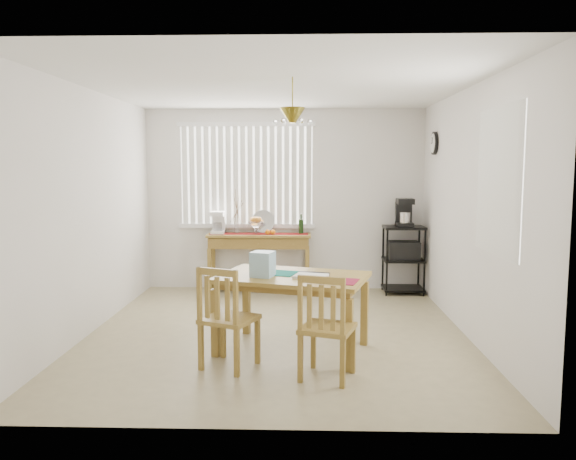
{
  "coord_description": "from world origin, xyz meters",
  "views": [
    {
      "loc": [
        0.29,
        -5.87,
        1.78
      ],
      "look_at": [
        0.1,
        0.55,
        1.05
      ],
      "focal_mm": 35.0,
      "sensor_mm": 36.0,
      "label": 1
    }
  ],
  "objects_px": {
    "wire_cart": "(403,253)",
    "chair_right": "(326,328)",
    "dining_table": "(292,284)",
    "chair_left": "(227,318)",
    "cart_items": "(404,213)",
    "sideboard": "(260,248)"
  },
  "relations": [
    {
      "from": "wire_cart",
      "to": "cart_items",
      "type": "distance_m",
      "value": 0.56
    },
    {
      "from": "sideboard",
      "to": "dining_table",
      "type": "height_order",
      "value": "sideboard"
    },
    {
      "from": "dining_table",
      "to": "wire_cart",
      "type": "bearing_deg",
      "value": 59.41
    },
    {
      "from": "wire_cart",
      "to": "chair_right",
      "type": "xyz_separation_m",
      "value": [
        -1.21,
        -3.29,
        -0.13
      ]
    },
    {
      "from": "dining_table",
      "to": "chair_left",
      "type": "bearing_deg",
      "value": -138.24
    },
    {
      "from": "cart_items",
      "to": "chair_left",
      "type": "distance_m",
      "value": 3.75
    },
    {
      "from": "wire_cart",
      "to": "dining_table",
      "type": "height_order",
      "value": "wire_cart"
    },
    {
      "from": "wire_cart",
      "to": "chair_right",
      "type": "relative_size",
      "value": 1.05
    },
    {
      "from": "cart_items",
      "to": "dining_table",
      "type": "height_order",
      "value": "cart_items"
    },
    {
      "from": "wire_cart",
      "to": "chair_right",
      "type": "bearing_deg",
      "value": -110.15
    },
    {
      "from": "wire_cart",
      "to": "dining_table",
      "type": "xyz_separation_m",
      "value": [
        -1.5,
        -2.55,
        0.09
      ]
    },
    {
      "from": "cart_items",
      "to": "wire_cart",
      "type": "bearing_deg",
      "value": -90.0
    },
    {
      "from": "cart_items",
      "to": "dining_table",
      "type": "bearing_deg",
      "value": -120.5
    },
    {
      "from": "dining_table",
      "to": "chair_right",
      "type": "height_order",
      "value": "chair_right"
    },
    {
      "from": "sideboard",
      "to": "chair_left",
      "type": "xyz_separation_m",
      "value": [
        -0.04,
        -3.11,
        -0.17
      ]
    },
    {
      "from": "cart_items",
      "to": "chair_left",
      "type": "height_order",
      "value": "cart_items"
    },
    {
      "from": "cart_items",
      "to": "chair_right",
      "type": "distance_m",
      "value": 3.58
    },
    {
      "from": "chair_left",
      "to": "dining_table",
      "type": "bearing_deg",
      "value": 41.76
    },
    {
      "from": "dining_table",
      "to": "chair_right",
      "type": "xyz_separation_m",
      "value": [
        0.3,
        -0.74,
        -0.21
      ]
    },
    {
      "from": "sideboard",
      "to": "wire_cart",
      "type": "xyz_separation_m",
      "value": [
        2.03,
        -0.06,
        -0.05
      ]
    },
    {
      "from": "sideboard",
      "to": "dining_table",
      "type": "distance_m",
      "value": 2.66
    },
    {
      "from": "cart_items",
      "to": "chair_left",
      "type": "bearing_deg",
      "value": -124.07
    }
  ]
}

